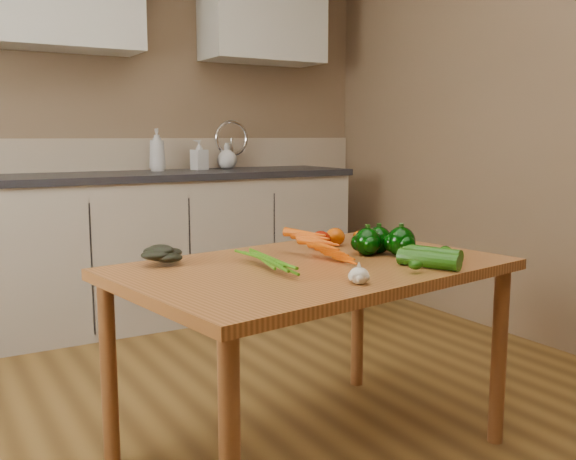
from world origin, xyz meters
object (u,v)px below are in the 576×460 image
(leafy_greens, at_px, (162,254))
(table, at_px, (313,286))
(garlic_bulb, at_px, (359,276))
(pepper_b, at_px, (379,240))
(soap_bottle_b, at_px, (199,155))
(zucchini_a, at_px, (432,254))
(pepper_a, at_px, (367,242))
(soap_bottle_a, at_px, (157,150))
(tomato_a, at_px, (321,240))
(soap_bottle_c, at_px, (227,156))
(zucchini_b, at_px, (429,259))
(tomato_b, at_px, (335,237))
(tomato_c, at_px, (360,238))
(carrot_bunch, at_px, (306,253))
(pepper_c, at_px, (401,242))

(leafy_greens, bearing_deg, table, -23.75)
(garlic_bulb, height_order, pepper_b, pepper_b)
(soap_bottle_b, bearing_deg, zucchini_a, -15.25)
(soap_bottle_b, bearing_deg, pepper_a, -18.81)
(soap_bottle_a, height_order, tomato_a, soap_bottle_a)
(table, bearing_deg, soap_bottle_c, 63.64)
(soap_bottle_c, distance_m, zucchini_b, 2.38)
(soap_bottle_b, xyz_separation_m, pepper_a, (-0.19, -2.00, -0.26))
(tomato_a, bearing_deg, leafy_greens, -179.07)
(tomato_b, bearing_deg, tomato_a, -156.28)
(table, height_order, tomato_b, tomato_b)
(tomato_c, bearing_deg, zucchini_a, -89.09)
(soap_bottle_c, relative_size, zucchini_a, 0.82)
(soap_bottle_c, height_order, carrot_bunch, soap_bottle_c)
(soap_bottle_b, relative_size, pepper_a, 1.93)
(leafy_greens, xyz_separation_m, pepper_b, (0.78, -0.15, 0.00))
(table, distance_m, soap_bottle_c, 2.21)
(soap_bottle_c, bearing_deg, garlic_bulb, 163.19)
(pepper_a, bearing_deg, tomato_b, 87.06)
(pepper_a, xyz_separation_m, tomato_c, (0.11, 0.19, -0.02))
(soap_bottle_a, distance_m, tomato_a, 1.83)
(garlic_bulb, bearing_deg, soap_bottle_b, 78.26)
(table, bearing_deg, soap_bottle_a, 76.69)
(pepper_b, height_order, zucchini_b, pepper_b)
(soap_bottle_b, distance_m, pepper_b, 2.01)
(soap_bottle_a, distance_m, pepper_b, 2.00)
(leafy_greens, xyz_separation_m, tomato_c, (0.83, 0.02, -0.02))
(soap_bottle_c, relative_size, tomato_b, 2.17)
(garlic_bulb, height_order, tomato_b, tomato_b)
(leafy_greens, bearing_deg, soap_bottle_a, 71.12)
(carrot_bunch, distance_m, zucchini_a, 0.44)
(soap_bottle_a, xyz_separation_m, pepper_a, (0.10, -1.99, -0.29))
(soap_bottle_b, xyz_separation_m, tomato_c, (-0.08, -1.81, -0.28))
(soap_bottle_c, bearing_deg, leafy_greens, 148.72)
(pepper_a, xyz_separation_m, pepper_c, (0.10, -0.07, 0.00))
(pepper_a, xyz_separation_m, zucchini_b, (0.03, -0.29, -0.02))
(garlic_bulb, xyz_separation_m, tomato_a, (0.22, 0.53, 0.01))
(soap_bottle_b, height_order, garlic_bulb, soap_bottle_b)
(leafy_greens, xyz_separation_m, pepper_c, (0.81, -0.24, 0.01))
(carrot_bunch, distance_m, leafy_greens, 0.49)
(pepper_a, height_order, pepper_b, pepper_a)
(leafy_greens, height_order, pepper_b, pepper_b)
(pepper_c, bearing_deg, tomato_b, 106.01)
(carrot_bunch, bearing_deg, garlic_bulb, -105.04)
(soap_bottle_b, bearing_deg, tomato_a, -21.91)
(tomato_a, distance_m, tomato_c, 0.20)
(tomato_b, distance_m, tomato_c, 0.11)
(soap_bottle_c, relative_size, leafy_greens, 0.92)
(soap_bottle_a, relative_size, pepper_c, 2.51)
(soap_bottle_c, bearing_deg, soap_bottle_b, 100.81)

